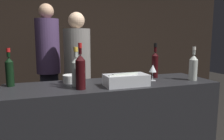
{
  "coord_description": "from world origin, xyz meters",
  "views": [
    {
      "loc": [
        -0.67,
        -1.59,
        1.37
      ],
      "look_at": [
        0.0,
        0.33,
        1.07
      ],
      "focal_mm": 35.0,
      "sensor_mm": 36.0,
      "label": 1
    }
  ],
  "objects_px": {
    "ice_bin_with_bottles": "(126,79)",
    "white_wine_bottle": "(193,67)",
    "wine_glass": "(153,69)",
    "red_wine_bottle_black_foil": "(155,63)",
    "rose_wine_bottle": "(76,70)",
    "person_in_hoodie": "(78,70)",
    "candle_votive": "(131,77)",
    "red_wine_bottle_tall": "(80,71)",
    "person_blond_tee": "(48,61)",
    "bowl_white": "(72,78)",
    "red_wine_bottle_burgundy": "(10,70)"
  },
  "relations": [
    {
      "from": "wine_glass",
      "to": "candle_votive",
      "type": "relative_size",
      "value": 2.64
    },
    {
      "from": "red_wine_bottle_burgundy",
      "to": "person_blond_tee",
      "type": "height_order",
      "value": "person_blond_tee"
    },
    {
      "from": "candle_votive",
      "to": "red_wine_bottle_tall",
      "type": "relative_size",
      "value": 0.16
    },
    {
      "from": "white_wine_bottle",
      "to": "red_wine_bottle_burgundy",
      "type": "relative_size",
      "value": 1.0
    },
    {
      "from": "wine_glass",
      "to": "red_wine_bottle_tall",
      "type": "relative_size",
      "value": 0.42
    },
    {
      "from": "ice_bin_with_bottles",
      "to": "rose_wine_bottle",
      "type": "relative_size",
      "value": 1.12
    },
    {
      "from": "bowl_white",
      "to": "candle_votive",
      "type": "bearing_deg",
      "value": -8.04
    },
    {
      "from": "ice_bin_with_bottles",
      "to": "person_in_hoodie",
      "type": "xyz_separation_m",
      "value": [
        -0.23,
        1.09,
        -0.06
      ]
    },
    {
      "from": "red_wine_bottle_black_foil",
      "to": "red_wine_bottle_burgundy",
      "type": "bearing_deg",
      "value": 178.42
    },
    {
      "from": "white_wine_bottle",
      "to": "rose_wine_bottle",
      "type": "xyz_separation_m",
      "value": [
        -1.15,
        0.09,
        0.01
      ]
    },
    {
      "from": "red_wine_bottle_tall",
      "to": "person_in_hoodie",
      "type": "relative_size",
      "value": 0.22
    },
    {
      "from": "red_wine_bottle_burgundy",
      "to": "wine_glass",
      "type": "bearing_deg",
      "value": -8.02
    },
    {
      "from": "red_wine_bottle_tall",
      "to": "red_wine_bottle_burgundy",
      "type": "relative_size",
      "value": 1.14
    },
    {
      "from": "red_wine_bottle_tall",
      "to": "red_wine_bottle_burgundy",
      "type": "height_order",
      "value": "red_wine_bottle_tall"
    },
    {
      "from": "candle_votive",
      "to": "rose_wine_bottle",
      "type": "distance_m",
      "value": 0.59
    },
    {
      "from": "red_wine_bottle_tall",
      "to": "red_wine_bottle_burgundy",
      "type": "bearing_deg",
      "value": 150.86
    },
    {
      "from": "ice_bin_with_bottles",
      "to": "red_wine_bottle_burgundy",
      "type": "relative_size",
      "value": 1.15
    },
    {
      "from": "candle_votive",
      "to": "red_wine_bottle_black_foil",
      "type": "height_order",
      "value": "red_wine_bottle_black_foil"
    },
    {
      "from": "bowl_white",
      "to": "person_blond_tee",
      "type": "height_order",
      "value": "person_blond_tee"
    },
    {
      "from": "red_wine_bottle_tall",
      "to": "candle_votive",
      "type": "bearing_deg",
      "value": 22.26
    },
    {
      "from": "wine_glass",
      "to": "candle_votive",
      "type": "height_order",
      "value": "wine_glass"
    },
    {
      "from": "wine_glass",
      "to": "red_wine_bottle_black_foil",
      "type": "bearing_deg",
      "value": 53.52
    },
    {
      "from": "red_wine_bottle_black_foil",
      "to": "candle_votive",
      "type": "bearing_deg",
      "value": -171.1
    },
    {
      "from": "ice_bin_with_bottles",
      "to": "person_in_hoodie",
      "type": "distance_m",
      "value": 1.11
    },
    {
      "from": "rose_wine_bottle",
      "to": "person_blond_tee",
      "type": "distance_m",
      "value": 1.43
    },
    {
      "from": "red_wine_bottle_tall",
      "to": "person_blond_tee",
      "type": "xyz_separation_m",
      "value": [
        -0.17,
        1.54,
        -0.06
      ]
    },
    {
      "from": "ice_bin_with_bottles",
      "to": "person_in_hoodie",
      "type": "height_order",
      "value": "person_in_hoodie"
    },
    {
      "from": "red_wine_bottle_tall",
      "to": "person_blond_tee",
      "type": "relative_size",
      "value": 0.21
    },
    {
      "from": "rose_wine_bottle",
      "to": "person_in_hoodie",
      "type": "bearing_deg",
      "value": 79.23
    },
    {
      "from": "rose_wine_bottle",
      "to": "red_wine_bottle_black_foil",
      "type": "height_order",
      "value": "red_wine_bottle_black_foil"
    },
    {
      "from": "red_wine_bottle_burgundy",
      "to": "red_wine_bottle_tall",
      "type": "bearing_deg",
      "value": -29.14
    },
    {
      "from": "ice_bin_with_bottles",
      "to": "rose_wine_bottle",
      "type": "distance_m",
      "value": 0.44
    },
    {
      "from": "white_wine_bottle",
      "to": "person_in_hoodie",
      "type": "xyz_separation_m",
      "value": [
        -0.96,
        1.07,
        -0.14
      ]
    },
    {
      "from": "red_wine_bottle_burgundy",
      "to": "rose_wine_bottle",
      "type": "bearing_deg",
      "value": -20.0
    },
    {
      "from": "candle_votive",
      "to": "white_wine_bottle",
      "type": "xyz_separation_m",
      "value": [
        0.58,
        -0.21,
        0.11
      ]
    },
    {
      "from": "ice_bin_with_bottles",
      "to": "red_wine_bottle_burgundy",
      "type": "distance_m",
      "value": 1.01
    },
    {
      "from": "person_blond_tee",
      "to": "candle_votive",
      "type": "bearing_deg",
      "value": -177.2
    },
    {
      "from": "candle_votive",
      "to": "white_wine_bottle",
      "type": "distance_m",
      "value": 0.62
    },
    {
      "from": "candle_votive",
      "to": "red_wine_bottle_tall",
      "type": "height_order",
      "value": "red_wine_bottle_tall"
    },
    {
      "from": "ice_bin_with_bottles",
      "to": "red_wine_bottle_black_foil",
      "type": "distance_m",
      "value": 0.53
    },
    {
      "from": "wine_glass",
      "to": "ice_bin_with_bottles",
      "type": "bearing_deg",
      "value": -159.83
    },
    {
      "from": "red_wine_bottle_tall",
      "to": "bowl_white",
      "type": "bearing_deg",
      "value": 94.35
    },
    {
      "from": "wine_glass",
      "to": "candle_votive",
      "type": "xyz_separation_m",
      "value": [
        -0.19,
        0.1,
        -0.09
      ]
    },
    {
      "from": "ice_bin_with_bottles",
      "to": "red_wine_bottle_tall",
      "type": "xyz_separation_m",
      "value": [
        -0.4,
        -0.0,
        0.1
      ]
    },
    {
      "from": "red_wine_bottle_burgundy",
      "to": "ice_bin_with_bottles",
      "type": "bearing_deg",
      "value": -17.82
    },
    {
      "from": "candle_votive",
      "to": "bowl_white",
      "type": "bearing_deg",
      "value": 171.96
    },
    {
      "from": "ice_bin_with_bottles",
      "to": "white_wine_bottle",
      "type": "bearing_deg",
      "value": 1.37
    },
    {
      "from": "white_wine_bottle",
      "to": "rose_wine_bottle",
      "type": "height_order",
      "value": "rose_wine_bottle"
    },
    {
      "from": "white_wine_bottle",
      "to": "rose_wine_bottle",
      "type": "distance_m",
      "value": 1.15
    },
    {
      "from": "bowl_white",
      "to": "person_in_hoodie",
      "type": "bearing_deg",
      "value": 76.06
    }
  ]
}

